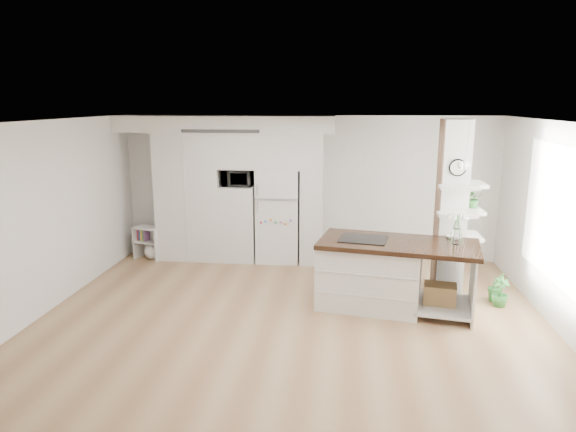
{
  "coord_description": "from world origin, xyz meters",
  "views": [
    {
      "loc": [
        0.7,
        -6.57,
        2.95
      ],
      "look_at": [
        -0.15,
        0.9,
        1.27
      ],
      "focal_mm": 32.0,
      "sensor_mm": 36.0,
      "label": 1
    }
  ],
  "objects_px": {
    "floor_plant_a": "(496,286)",
    "bookshelf": "(150,245)",
    "refrigerator": "(279,215)",
    "kitchen_island": "(379,272)"
  },
  "relations": [
    {
      "from": "floor_plant_a",
      "to": "bookshelf",
      "type": "bearing_deg",
      "value": 166.25
    },
    {
      "from": "floor_plant_a",
      "to": "refrigerator",
      "type": "bearing_deg",
      "value": 154.87
    },
    {
      "from": "bookshelf",
      "to": "kitchen_island",
      "type": "bearing_deg",
      "value": -7.49
    },
    {
      "from": "bookshelf",
      "to": "refrigerator",
      "type": "bearing_deg",
      "value": 20.87
    },
    {
      "from": "refrigerator",
      "to": "kitchen_island",
      "type": "distance_m",
      "value": 2.71
    },
    {
      "from": "kitchen_island",
      "to": "floor_plant_a",
      "type": "relative_size",
      "value": 5.1
    },
    {
      "from": "refrigerator",
      "to": "kitchen_island",
      "type": "relative_size",
      "value": 0.74
    },
    {
      "from": "kitchen_island",
      "to": "bookshelf",
      "type": "bearing_deg",
      "value": 166.28
    },
    {
      "from": "refrigerator",
      "to": "bookshelf",
      "type": "distance_m",
      "value": 2.53
    },
    {
      "from": "refrigerator",
      "to": "bookshelf",
      "type": "bearing_deg",
      "value": -175.57
    }
  ]
}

